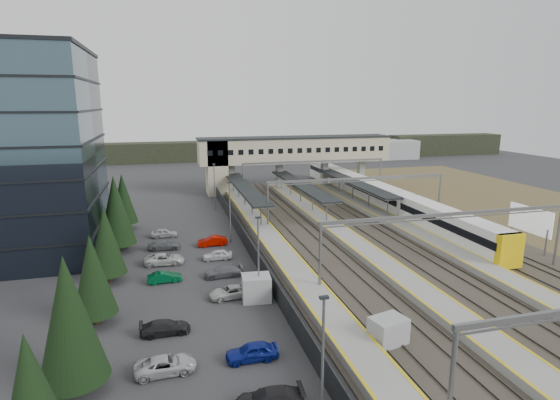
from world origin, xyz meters
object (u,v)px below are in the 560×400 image
object	(u,v)px
relay_cabin_near	(388,332)
train	(376,194)
relay_cabin_far	(256,288)
footbridge	(283,153)
billboard	(530,221)

from	to	relation	value
relay_cabin_near	train	world-z (taller)	train
relay_cabin_far	footbridge	xyz separation A→B (m)	(15.92, 49.92, 6.73)
relay_cabin_near	footbridge	xyz separation A→B (m)	(7.81, 60.06, 6.83)
footbridge	train	size ratio (longest dim) A/B	0.63
relay_cabin_near	billboard	world-z (taller)	billboard
relay_cabin_near	relay_cabin_far	xyz separation A→B (m)	(-8.11, 10.14, 0.10)
footbridge	train	bearing A→B (deg)	-56.03
relay_cabin_far	billboard	bearing A→B (deg)	8.45
footbridge	train	xyz separation A→B (m)	(12.30, -18.25, -5.73)
train	billboard	size ratio (longest dim) A/B	10.02
relay_cabin_far	footbridge	size ratio (longest dim) A/B	0.07
footbridge	billboard	xyz separation A→B (m)	(19.74, -44.62, -4.19)
train	relay_cabin_far	bearing A→B (deg)	-131.70
relay_cabin_far	billboard	world-z (taller)	billboard
billboard	relay_cabin_near	bearing A→B (deg)	-150.74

